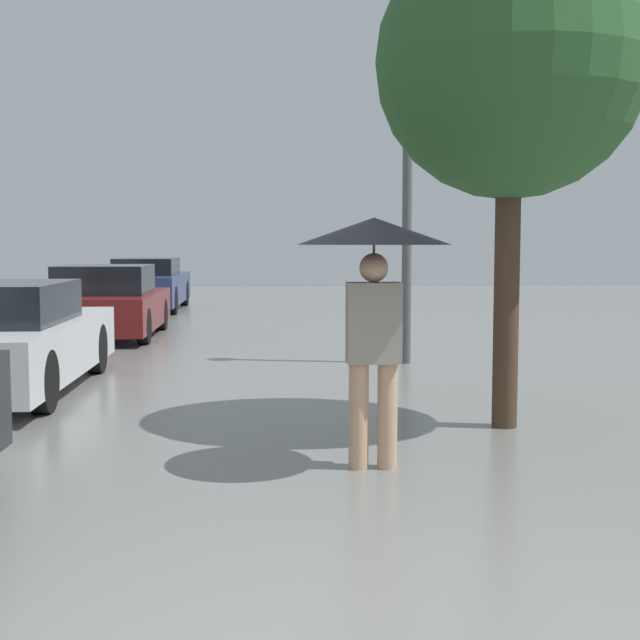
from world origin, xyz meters
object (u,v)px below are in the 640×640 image
Objects in this scene: parked_car_third at (107,304)px; tree at (511,65)px; parked_car_farthest at (148,285)px; street_lamp at (408,154)px; pedestrian at (374,265)px.

parked_car_third is 0.87× the size of tree.
parked_car_farthest is 15.11m from tree.
parked_car_third is 6.32m from street_lamp.
parked_car_farthest is at bearing 115.98° from street_lamp.
pedestrian is at bearing -101.23° from street_lamp.
tree reaches higher than parked_car_third.
street_lamp is at bearing 93.15° from tree.
pedestrian is at bearing -76.63° from parked_car_farthest.
street_lamp is at bearing -37.74° from parked_car_third.
tree is 1.00× the size of street_lamp.
tree reaches higher than parked_car_farthest.
pedestrian is at bearing -68.92° from parked_car_third.
parked_car_farthest is at bearing 90.98° from parked_car_third.
parked_car_farthest is 11.12m from street_lamp.
parked_car_third is at bearing 111.08° from pedestrian.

